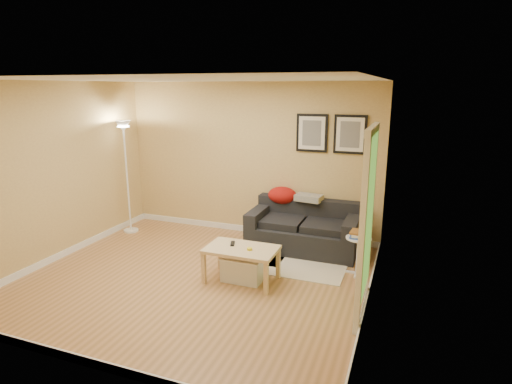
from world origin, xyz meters
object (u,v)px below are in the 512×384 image
coffee_table (242,264)px  book_stack (358,234)px  storage_bin (243,268)px  sofa (304,227)px  side_table (358,256)px  floor_lamp (127,180)px

coffee_table → book_stack: size_ratio=3.55×
storage_bin → sofa: bearing=70.3°
sofa → storage_bin: sofa is taller
side_table → book_stack: (-0.02, 0.02, 0.31)m
sofa → storage_bin: (-0.48, -1.34, -0.21)m
sofa → coffee_table: (-0.49, -1.39, -0.14)m
book_stack → side_table: bearing=-45.0°
coffee_table → side_table: bearing=20.7°
coffee_table → side_table: 1.60m
floor_lamp → side_table: bearing=-5.4°
sofa → coffee_table: 1.48m
sofa → side_table: size_ratio=3.18×
side_table → book_stack: book_stack is taller
coffee_table → floor_lamp: (-2.61, 1.13, 0.70)m
side_table → storage_bin: bearing=-153.3°
sofa → book_stack: bearing=-34.2°
side_table → sofa: bearing=145.5°
coffee_table → floor_lamp: bearing=149.2°
storage_bin → side_table: size_ratio=1.02×
coffee_table → floor_lamp: 2.93m
storage_bin → floor_lamp: (-2.62, 1.08, 0.77)m
floor_lamp → book_stack: bearing=-5.1°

